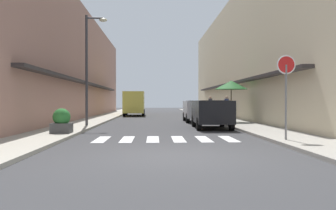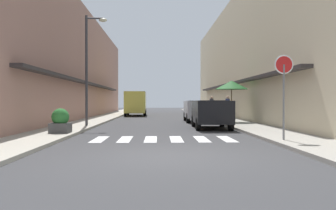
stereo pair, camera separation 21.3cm
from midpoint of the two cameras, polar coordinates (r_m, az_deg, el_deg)
ground_plane at (r=26.88m, az=-0.98°, el=-2.42°), size 98.27×98.27×0.00m
sidewalk_left at (r=27.23m, az=-10.97°, el=-2.26°), size 2.21×62.54×0.12m
sidewalk_right at (r=27.34m, az=8.97°, el=-2.25°), size 2.21×62.54×0.12m
building_row_left at (r=29.34m, az=-17.59°, el=6.38°), size 5.50×42.20×8.77m
building_row_right at (r=29.58m, az=15.47°, el=7.40°), size 5.50×42.20×9.86m
crosswalk at (r=13.02m, az=-0.27°, el=-5.64°), size 5.20×2.20×0.01m
parked_car_near at (r=18.29m, az=7.40°, el=-0.97°), size 1.88×4.06×1.47m
parked_car_mid at (r=24.07m, az=5.22°, el=-0.58°), size 1.84×4.05×1.47m
delivery_van at (r=34.57m, az=-5.13°, el=0.58°), size 2.07×5.43×2.37m
round_street_sign at (r=12.45m, az=18.93°, el=4.71°), size 0.65×0.07×2.87m
street_lamp at (r=19.42m, az=-12.42°, el=7.37°), size 1.19×0.28×5.95m
cafe_umbrella at (r=22.43m, az=10.65°, el=3.21°), size 2.10×2.10×2.62m
planter_corner at (r=14.99m, az=-16.84°, el=-2.59°), size 0.78×0.78×1.01m
pedestrian_walking_near at (r=27.24m, az=9.97°, el=-0.22°), size 0.34×0.34×1.73m
pedestrian_walking_far at (r=30.36m, az=7.36°, el=-0.08°), size 0.34×0.34×1.77m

